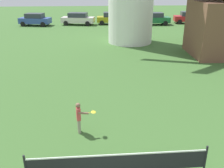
% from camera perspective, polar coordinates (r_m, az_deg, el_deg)
% --- Properties ---
extents(tennis_net, '(4.98, 0.06, 1.10)m').
position_cam_1_polar(tennis_net, '(7.18, 1.37, -17.51)').
color(tennis_net, black).
rests_on(tennis_net, ground_plane).
extents(player_far, '(0.75, 0.41, 1.22)m').
position_cam_1_polar(player_far, '(9.42, -7.42, -7.18)').
color(player_far, '#9E937F').
rests_on(player_far, ground_plane).
extents(parked_car_blue, '(4.18, 2.49, 1.56)m').
position_cam_1_polar(parked_car_blue, '(35.23, -17.01, 13.82)').
color(parked_car_blue, '#334C99').
rests_on(parked_car_blue, ground_plane).
extents(parked_car_cream, '(4.50, 2.53, 1.56)m').
position_cam_1_polar(parked_car_cream, '(34.74, -7.70, 14.45)').
color(parked_car_cream, silver).
rests_on(parked_car_cream, ground_plane).
extents(parked_car_mustard, '(4.08, 2.05, 1.56)m').
position_cam_1_polar(parked_car_mustard, '(35.02, -0.02, 14.70)').
color(parked_car_mustard, '#999919').
rests_on(parked_car_mustard, ground_plane).
extents(parked_car_green, '(4.33, 2.05, 1.56)m').
position_cam_1_polar(parked_car_green, '(34.99, 9.35, 14.42)').
color(parked_car_green, '#1E6638').
rests_on(parked_car_green, ground_plane).
extents(parked_car_red, '(4.36, 2.38, 1.56)m').
position_cam_1_polar(parked_car_red, '(37.27, 17.12, 14.21)').
color(parked_car_red, red).
rests_on(parked_car_red, ground_plane).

